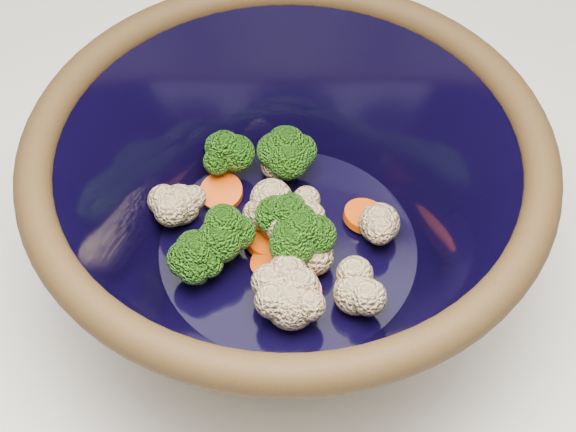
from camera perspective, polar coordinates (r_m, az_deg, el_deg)
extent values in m
cube|color=silver|center=(1.05, 0.70, -13.03)|extent=(1.20, 1.20, 0.90)
cylinder|color=black|center=(0.60, 0.00, -3.63)|extent=(0.20, 0.20, 0.01)
torus|color=black|center=(0.50, 0.00, 4.85)|extent=(0.34, 0.34, 0.02)
cylinder|color=black|center=(0.58, 0.00, -2.24)|extent=(0.19, 0.19, 0.00)
cylinder|color=#608442|center=(0.56, -6.34, -3.98)|extent=(0.01, 0.01, 0.02)
ellipsoid|color=#347115|center=(0.54, -6.52, -2.79)|extent=(0.03, 0.03, 0.03)
cylinder|color=#608442|center=(0.62, -0.04, 3.52)|extent=(0.01, 0.01, 0.02)
ellipsoid|color=#347115|center=(0.60, -0.04, 5.04)|extent=(0.04, 0.04, 0.04)
cylinder|color=#608442|center=(0.62, -4.41, 3.42)|extent=(0.01, 0.01, 0.02)
ellipsoid|color=#347115|center=(0.60, -4.54, 4.82)|extent=(0.04, 0.04, 0.03)
cylinder|color=#608442|center=(0.57, -4.43, -2.17)|extent=(0.01, 0.01, 0.02)
ellipsoid|color=#347115|center=(0.55, -4.58, -0.69)|extent=(0.04, 0.04, 0.04)
cylinder|color=#608442|center=(0.56, 0.96, -2.59)|extent=(0.01, 0.01, 0.02)
ellipsoid|color=#347115|center=(0.55, 1.00, -1.11)|extent=(0.04, 0.04, 0.04)
cylinder|color=#608442|center=(0.58, -0.02, -1.23)|extent=(0.01, 0.01, 0.02)
ellipsoid|color=#347115|center=(0.56, -0.02, 0.17)|extent=(0.04, 0.04, 0.03)
sphere|color=beige|center=(0.58, 6.52, -0.51)|extent=(0.03, 0.03, 0.03)
sphere|color=beige|center=(0.57, 0.01, -1.30)|extent=(0.03, 0.03, 0.03)
sphere|color=beige|center=(0.54, 4.83, -5.47)|extent=(0.03, 0.03, 0.03)
sphere|color=beige|center=(0.54, -0.32, -5.49)|extent=(0.03, 0.03, 0.03)
sphere|color=beige|center=(0.57, -0.61, -0.13)|extent=(0.03, 0.03, 0.03)
sphere|color=beige|center=(0.61, -0.71, 3.76)|extent=(0.03, 0.03, 0.03)
sphere|color=beige|center=(0.59, -7.72, 0.80)|extent=(0.03, 0.03, 0.03)
sphere|color=beige|center=(0.53, 0.23, -6.34)|extent=(0.03, 0.03, 0.03)
sphere|color=beige|center=(0.58, 0.76, 0.14)|extent=(0.03, 0.03, 0.03)
sphere|color=beige|center=(0.56, 1.86, -2.87)|extent=(0.03, 0.03, 0.03)
sphere|color=beige|center=(0.58, -1.30, -0.02)|extent=(0.03, 0.03, 0.03)
cylinder|color=#DC4009|center=(0.59, 5.50, -0.02)|extent=(0.03, 0.03, 0.01)
cylinder|color=#DC4009|center=(0.56, -1.14, -3.36)|extent=(0.03, 0.03, 0.01)
cylinder|color=#DC4009|center=(0.59, -1.10, -0.57)|extent=(0.03, 0.03, 0.01)
cylinder|color=#DC4009|center=(0.55, 0.82, -5.51)|extent=(0.03, 0.03, 0.01)
cylinder|color=#DC4009|center=(0.61, -4.76, 1.70)|extent=(0.03, 0.03, 0.01)
cylinder|color=#DC4009|center=(0.58, -1.77, -1.76)|extent=(0.03, 0.03, 0.01)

